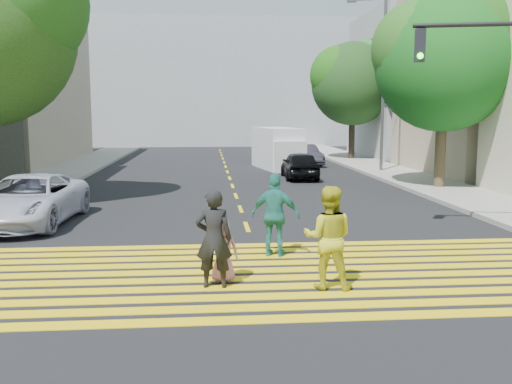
{
  "coord_description": "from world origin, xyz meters",
  "views": [
    {
      "loc": [
        -1.08,
        -9.55,
        3.15
      ],
      "look_at": [
        0.0,
        3.0,
        1.4
      ],
      "focal_mm": 40.0,
      "sensor_mm": 36.0,
      "label": 1
    }
  ],
  "objects": [
    {
      "name": "ground",
      "position": [
        0.0,
        0.0,
        0.0
      ],
      "size": [
        120.0,
        120.0,
        0.0
      ],
      "primitive_type": "plane",
      "color": "black"
    },
    {
      "name": "pedestrian_child",
      "position": [
        -0.8,
        0.88,
        0.59
      ],
      "size": [
        0.58,
        0.38,
        1.18
      ],
      "primitive_type": "imported",
      "rotation": [
        0.0,
        0.0,
        3.13
      ],
      "color": "pink",
      "rests_on": "ground"
    },
    {
      "name": "building_right_grey",
      "position": [
        15.0,
        30.0,
        5.0
      ],
      "size": [
        10.0,
        10.0,
        10.0
      ],
      "primitive_type": "cube",
      "color": "gray",
      "rests_on": "ground"
    },
    {
      "name": "dark_car_near",
      "position": [
        3.37,
        17.5,
        0.67
      ],
      "size": [
        1.7,
        3.96,
        1.33
      ],
      "primitive_type": "imported",
      "rotation": [
        0.0,
        0.0,
        3.11
      ],
      "color": "black",
      "rests_on": "ground"
    },
    {
      "name": "silver_car",
      "position": [
        3.8,
        29.05,
        0.64
      ],
      "size": [
        2.42,
        4.6,
        1.27
      ],
      "primitive_type": "imported",
      "rotation": [
        0.0,
        0.0,
        2.99
      ],
      "color": "slate",
      "rests_on": "ground"
    },
    {
      "name": "pedestrian_man",
      "position": [
        -0.98,
        0.52,
        0.91
      ],
      "size": [
        0.69,
        0.48,
        1.81
      ],
      "primitive_type": "imported",
      "rotation": [
        0.0,
        0.0,
        3.07
      ],
      "color": "black",
      "rests_on": "ground"
    },
    {
      "name": "tree_right_far",
      "position": [
        8.59,
        27.82,
        5.34
      ],
      "size": [
        6.14,
        5.63,
        7.91
      ],
      "rotation": [
        0.0,
        0.0,
        -0.03
      ],
      "color": "black",
      "rests_on": "ground"
    },
    {
      "name": "pedestrian_extra",
      "position": [
        0.4,
        2.68,
        0.92
      ],
      "size": [
        1.17,
        0.78,
        1.84
      ],
      "primitive_type": "imported",
      "rotation": [
        0.0,
        0.0,
        2.81
      ],
      "color": "#267D75",
      "rests_on": "ground"
    },
    {
      "name": "white_van",
      "position": [
        2.96,
        22.48,
        1.1
      ],
      "size": [
        2.6,
        5.14,
        2.32
      ],
      "rotation": [
        0.0,
        0.0,
        0.17
      ],
      "color": "silver",
      "rests_on": "ground"
    },
    {
      "name": "pedestrian_woman",
      "position": [
        1.07,
        0.3,
        0.94
      ],
      "size": [
        1.06,
        0.92,
        1.87
      ],
      "primitive_type": "imported",
      "rotation": [
        0.0,
        0.0,
        2.89
      ],
      "color": "gold",
      "rests_on": "ground"
    },
    {
      "name": "sidewalk_right",
      "position": [
        8.5,
        15.0,
        0.07
      ],
      "size": [
        3.0,
        60.0,
        0.15
      ],
      "primitive_type": "cube",
      "color": "gray",
      "rests_on": "ground"
    },
    {
      "name": "backdrop_block",
      "position": [
        0.0,
        48.0,
        6.0
      ],
      "size": [
        30.0,
        8.0,
        12.0
      ],
      "primitive_type": "cube",
      "color": "gray",
      "rests_on": "ground"
    },
    {
      "name": "sidewalk_left",
      "position": [
        -8.5,
        22.0,
        0.07
      ],
      "size": [
        3.0,
        40.0,
        0.15
      ],
      "primitive_type": "cube",
      "color": "gray",
      "rests_on": "ground"
    },
    {
      "name": "crosswalk",
      "position": [
        0.0,
        1.28,
        0.01
      ],
      "size": [
        13.4,
        5.3,
        0.01
      ],
      "color": "yellow",
      "rests_on": "ground"
    },
    {
      "name": "white_sedan",
      "position": [
        -6.14,
        6.88,
        0.7
      ],
      "size": [
        2.63,
        5.2,
        1.41
      ],
      "primitive_type": "imported",
      "rotation": [
        0.0,
        0.0,
        -0.06
      ],
      "color": "silver",
      "rests_on": "ground"
    },
    {
      "name": "tree_right_near",
      "position": [
        8.52,
        13.03,
        5.44
      ],
      "size": [
        7.27,
        7.01,
        8.04
      ],
      "rotation": [
        0.0,
        0.0,
        -0.33
      ],
      "color": "#342615",
      "rests_on": "ground"
    },
    {
      "name": "lane_line",
      "position": [
        0.0,
        22.5,
        0.01
      ],
      "size": [
        0.12,
        34.4,
        0.01
      ],
      "color": "yellow",
      "rests_on": "ground"
    },
    {
      "name": "dark_car_parked",
      "position": [
        4.8,
        24.45,
        0.63
      ],
      "size": [
        1.82,
        3.96,
        1.26
      ],
      "primitive_type": "imported",
      "rotation": [
        0.0,
        0.0,
        0.13
      ],
      "color": "#22202B",
      "rests_on": "ground"
    },
    {
      "name": "street_lamp",
      "position": [
        7.89,
        19.82,
        5.23
      ],
      "size": [
        2.04,
        0.68,
        9.11
      ],
      "rotation": [
        0.0,
        0.0,
        -0.24
      ],
      "color": "#585859",
      "rests_on": "ground"
    }
  ]
}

